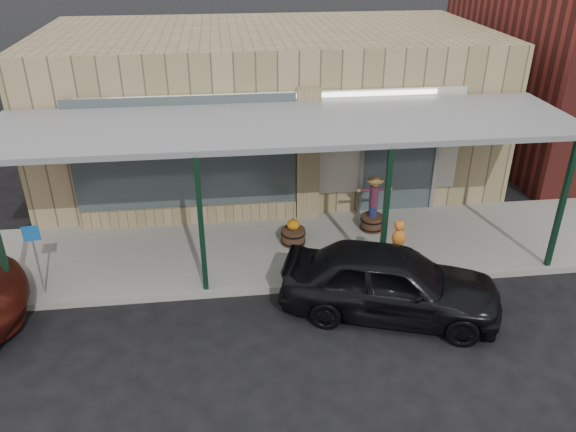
{
  "coord_description": "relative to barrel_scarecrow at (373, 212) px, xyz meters",
  "views": [
    {
      "loc": [
        -1.29,
        -7.35,
        6.68
      ],
      "look_at": [
        -0.08,
        2.6,
        1.46
      ],
      "focal_mm": 35.0,
      "sensor_mm": 36.0,
      "label": 1
    }
  ],
  "objects": [
    {
      "name": "ground",
      "position": [
        -2.14,
        -4.17,
        -0.62
      ],
      "size": [
        120.0,
        120.0,
        0.0
      ],
      "primitive_type": "plane",
      "color": "black",
      "rests_on": "ground"
    },
    {
      "name": "sidewalk",
      "position": [
        -2.14,
        -0.57,
        -0.55
      ],
      "size": [
        40.0,
        3.2,
        0.15
      ],
      "primitive_type": "cube",
      "color": "gray",
      "rests_on": "ground"
    },
    {
      "name": "storefront",
      "position": [
        -2.14,
        3.99,
        1.47
      ],
      "size": [
        12.0,
        6.25,
        4.2
      ],
      "color": "tan",
      "rests_on": "ground"
    },
    {
      "name": "awning",
      "position": [
        -2.14,
        -0.61,
        2.39
      ],
      "size": [
        12.0,
        3.0,
        3.04
      ],
      "color": "slate",
      "rests_on": "ground"
    },
    {
      "name": "block_buildings_near",
      "position": [
        -0.13,
        5.03,
        3.14
      ],
      "size": [
        61.0,
        8.0,
        8.0
      ],
      "color": "maroon",
      "rests_on": "ground"
    },
    {
      "name": "barrel_scarecrow",
      "position": [
        0.0,
        0.0,
        0.0
      ],
      "size": [
        0.85,
        0.62,
        1.4
      ],
      "rotation": [
        0.0,
        0.0,
        -0.15
      ],
      "color": "#4F301F",
      "rests_on": "sidewalk"
    },
    {
      "name": "barrel_pumpkin",
      "position": [
        -1.96,
        -0.44,
        -0.24
      ],
      "size": [
        0.7,
        0.7,
        0.65
      ],
      "rotation": [
        0.0,
        0.0,
        -0.34
      ],
      "color": "#4F301F",
      "rests_on": "sidewalk"
    },
    {
      "name": "handicap_sign",
      "position": [
        -7.14,
        -1.77,
        0.49
      ],
      "size": [
        0.31,
        0.06,
        1.5
      ],
      "rotation": [
        0.0,
        0.0,
        0.13
      ],
      "color": "gray",
      "rests_on": "sidewalk"
    },
    {
      "name": "parked_sedan",
      "position": [
        -0.45,
        -3.02,
        0.08
      ],
      "size": [
        4.41,
        2.87,
        1.5
      ],
      "rotation": [
        0.0,
        0.0,
        1.25
      ],
      "color": "black",
      "rests_on": "ground"
    }
  ]
}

